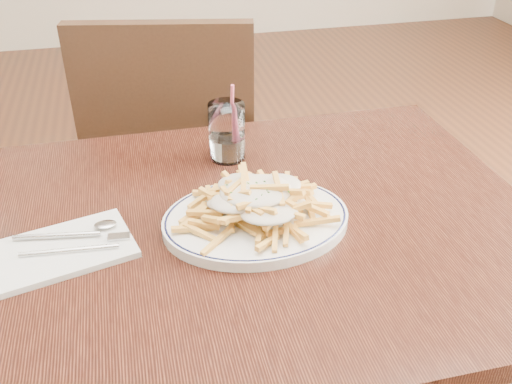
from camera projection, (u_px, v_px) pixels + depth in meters
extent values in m
cube|color=black|center=(212.00, 235.00, 1.02)|extent=(1.20, 0.80, 0.04)
cylinder|color=black|center=(387.00, 242.00, 1.62)|extent=(0.05, 0.05, 0.71)
cube|color=black|center=(179.00, 169.00, 1.76)|extent=(0.53, 0.53, 0.04)
cube|color=black|center=(166.00, 119.00, 1.45)|extent=(0.45, 0.13, 0.49)
cylinder|color=black|center=(242.00, 199.00, 2.06)|extent=(0.04, 0.04, 0.44)
cylinder|color=black|center=(135.00, 201.00, 2.04)|extent=(0.04, 0.04, 0.44)
cylinder|color=black|center=(244.00, 268.00, 1.73)|extent=(0.04, 0.04, 0.44)
cylinder|color=black|center=(117.00, 271.00, 1.72)|extent=(0.04, 0.04, 0.44)
torus|color=black|center=(256.00, 218.00, 1.00)|extent=(0.37, 0.37, 0.01)
ellipsoid|color=beige|center=(256.00, 189.00, 0.97)|extent=(0.20, 0.16, 0.03)
cube|color=silver|center=(64.00, 250.00, 0.95)|extent=(0.25, 0.19, 0.01)
cylinder|color=white|center=(227.00, 131.00, 1.19)|extent=(0.08, 0.08, 0.12)
cylinder|color=white|center=(227.00, 147.00, 1.21)|extent=(0.07, 0.07, 0.05)
cylinder|color=#DC5471|center=(232.00, 118.00, 1.19)|extent=(0.01, 0.04, 0.16)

